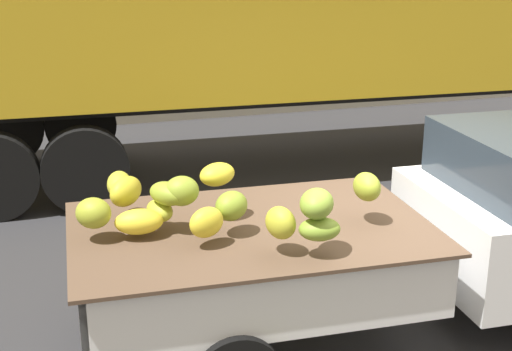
{
  "coord_description": "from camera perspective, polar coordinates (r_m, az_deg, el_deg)",
  "views": [
    {
      "loc": [
        -3.0,
        -4.97,
        3.29
      ],
      "look_at": [
        -1.26,
        0.78,
        1.28
      ],
      "focal_mm": 50.42,
      "sensor_mm": 36.0,
      "label": 1
    }
  ],
  "objects": [
    {
      "name": "curb_strip",
      "position": [
        14.08,
        -4.11,
        5.23
      ],
      "size": [
        80.0,
        0.8,
        0.16
      ],
      "primitive_type": "cube",
      "color": "gray",
      "rests_on": "ground"
    },
    {
      "name": "ground",
      "position": [
        6.67,
        12.65,
        -11.57
      ],
      "size": [
        220.0,
        220.0,
        0.0
      ],
      "primitive_type": "plane",
      "color": "#28282B"
    },
    {
      "name": "pickup_truck",
      "position": [
        6.56,
        16.61,
        -3.8
      ],
      "size": [
        5.13,
        2.03,
        1.7
      ],
      "rotation": [
        0.0,
        0.0,
        -0.04
      ],
      "color": "white",
      "rests_on": "ground"
    }
  ]
}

